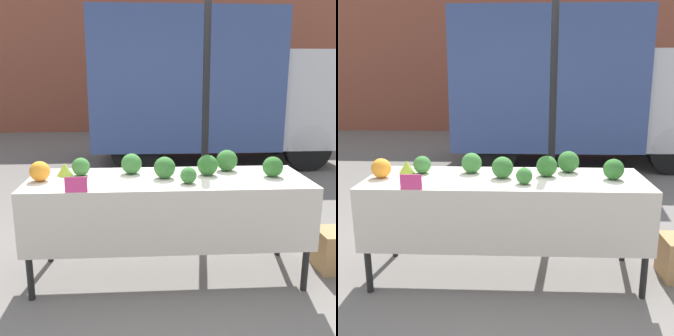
# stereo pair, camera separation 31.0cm
# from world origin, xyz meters

# --- Properties ---
(ground_plane) EXTENTS (40.00, 40.00, 0.00)m
(ground_plane) POSITION_xyz_m (0.00, 0.00, 0.00)
(ground_plane) COLOR slate
(building_facade) EXTENTS (16.00, 0.60, 5.53)m
(building_facade) POSITION_xyz_m (0.00, 8.82, 2.76)
(building_facade) COLOR brown
(building_facade) RESTS_ON ground_plane
(tent_pole) EXTENTS (0.07, 0.07, 2.31)m
(tent_pole) POSITION_xyz_m (0.42, 0.81, 1.15)
(tent_pole) COLOR black
(tent_pole) RESTS_ON ground_plane
(parked_truck) EXTENTS (4.46, 1.98, 2.70)m
(parked_truck) POSITION_xyz_m (1.00, 4.34, 1.43)
(parked_truck) COLOR #384C84
(parked_truck) RESTS_ON ground_plane
(market_table) EXTENTS (2.21, 0.74, 0.85)m
(market_table) POSITION_xyz_m (0.00, -0.06, 0.74)
(market_table) COLOR beige
(market_table) RESTS_ON ground_plane
(orange_cauliflower) EXTENTS (0.16, 0.16, 0.16)m
(orange_cauliflower) POSITION_xyz_m (-0.99, -0.04, 0.93)
(orange_cauliflower) COLOR orange
(orange_cauliflower) RESTS_ON market_table
(romanesco_head) EXTENTS (0.13, 0.13, 0.11)m
(romanesco_head) POSITION_xyz_m (-0.83, 0.12, 0.90)
(romanesco_head) COLOR #93B238
(romanesco_head) RESTS_ON market_table
(broccoli_head_0) EXTENTS (0.13, 0.13, 0.13)m
(broccoli_head_0) POSITION_xyz_m (0.14, -0.17, 0.91)
(broccoli_head_0) COLOR #387533
(broccoli_head_0) RESTS_ON market_table
(broccoli_head_1) EXTENTS (0.17, 0.17, 0.17)m
(broccoli_head_1) POSITION_xyz_m (-0.29, 0.15, 0.93)
(broccoli_head_1) COLOR #387533
(broccoli_head_1) RESTS_ON market_table
(broccoli_head_2) EXTENTS (0.15, 0.15, 0.15)m
(broccoli_head_2) POSITION_xyz_m (-0.70, 0.12, 0.92)
(broccoli_head_2) COLOR #387533
(broccoli_head_2) RESTS_ON market_table
(broccoli_head_3) EXTENTS (0.16, 0.16, 0.16)m
(broccoli_head_3) POSITION_xyz_m (0.84, -0.02, 0.93)
(broccoli_head_3) COLOR #2D6628
(broccoli_head_3) RESTS_ON market_table
(broccoli_head_4) EXTENTS (0.17, 0.17, 0.17)m
(broccoli_head_4) POSITION_xyz_m (-0.03, -0.01, 0.93)
(broccoli_head_4) COLOR #336B2D
(broccoli_head_4) RESTS_ON market_table
(broccoli_head_5) EXTENTS (0.17, 0.17, 0.17)m
(broccoli_head_5) POSITION_xyz_m (0.33, 0.06, 0.93)
(broccoli_head_5) COLOR #2D6628
(broccoli_head_5) RESTS_ON market_table
(broccoli_head_6) EXTENTS (0.18, 0.18, 0.18)m
(broccoli_head_6) POSITION_xyz_m (0.51, 0.21, 0.94)
(broccoli_head_6) COLOR #336B2D
(broccoli_head_6) RESTS_ON market_table
(price_sign) EXTENTS (0.16, 0.01, 0.11)m
(price_sign) POSITION_xyz_m (-0.66, -0.36, 0.90)
(price_sign) COLOR #E53D84
(price_sign) RESTS_ON market_table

